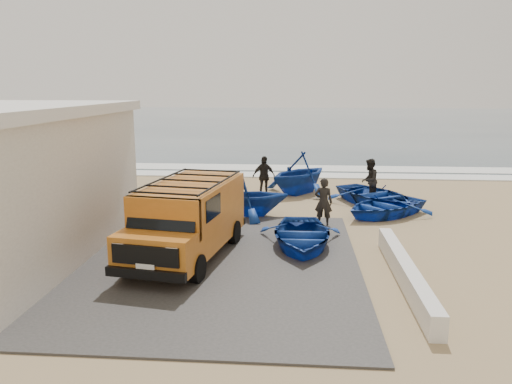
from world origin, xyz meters
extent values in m
plane|color=tan|center=(0.00, 0.00, 0.00)|extent=(160.00, 160.00, 0.00)
cube|color=#403E3B|center=(-2.00, -2.00, 0.03)|extent=(12.00, 10.00, 0.05)
cube|color=#385166|center=(0.00, 56.00, 0.00)|extent=(180.00, 88.00, 0.01)
cube|color=white|center=(0.00, 12.00, 0.03)|extent=(180.00, 1.60, 0.06)
cube|color=white|center=(0.00, 14.50, 0.02)|extent=(180.00, 2.20, 0.04)
cube|color=black|center=(-3.55, -0.50, 2.60)|extent=(0.08, 0.70, 0.90)
cube|color=silver|center=(5.00, -3.00, 0.28)|extent=(0.35, 6.00, 0.55)
cube|color=#C56D1D|center=(-0.72, -1.17, 1.23)|extent=(2.63, 4.34, 1.72)
cube|color=#C56D1D|center=(-1.13, -3.64, 0.84)|extent=(2.11, 1.25, 0.94)
cube|color=black|center=(-1.05, -3.16, 1.67)|extent=(1.86, 0.65, 0.75)
cube|color=black|center=(-1.21, -4.12, 0.94)|extent=(1.68, 0.36, 0.47)
cube|color=black|center=(-1.22, -4.16, 0.49)|extent=(2.02, 0.48, 0.23)
cube|color=black|center=(-0.73, -1.22, 2.17)|extent=(2.48, 4.02, 0.06)
cylinder|color=black|center=(-1.98, -3.08, 0.37)|extent=(0.35, 0.76, 0.73)
cylinder|color=black|center=(-1.44, 0.12, 0.37)|extent=(0.35, 0.76, 0.73)
cylinder|color=black|center=(-0.14, -3.38, 0.37)|extent=(0.35, 0.76, 0.73)
cylinder|color=black|center=(0.39, -0.19, 0.37)|extent=(0.35, 0.76, 0.73)
imported|color=#143C9F|center=(2.45, -0.36, 0.38)|extent=(2.68, 3.71, 0.76)
imported|color=#143C9F|center=(5.60, 3.65, 0.38)|extent=(4.47, 4.33, 0.76)
imported|color=#143C9F|center=(0.44, 3.14, 0.82)|extent=(3.54, 3.20, 1.64)
imported|color=#143C9F|center=(5.52, 5.35, 0.41)|extent=(4.51, 4.90, 0.83)
imported|color=#143C9F|center=(2.42, 7.46, 0.95)|extent=(4.67, 4.76, 1.90)
imported|color=black|center=(3.24, 2.09, 0.85)|extent=(0.69, 0.52, 1.70)
imported|color=black|center=(5.36, 6.04, 0.91)|extent=(0.97, 1.08, 1.82)
imported|color=black|center=(0.86, 6.72, 0.90)|extent=(1.14, 0.84, 1.80)
camera|label=1|loc=(2.22, -14.91, 4.79)|focal=35.00mm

